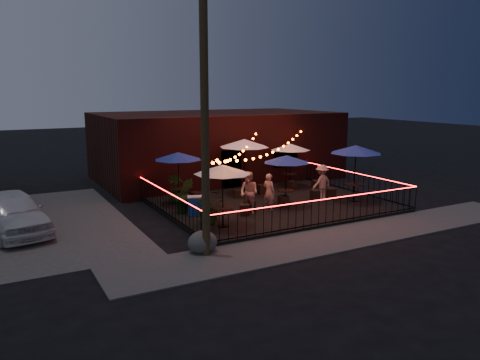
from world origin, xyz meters
The scene contains 36 objects.
ground centered at (0.00, 0.00, 0.00)m, with size 110.00×110.00×0.00m, color black.
patio centered at (0.00, 2.00, 0.07)m, with size 10.00×8.00×0.15m, color black.
sidewalk centered at (0.00, -3.25, 0.03)m, with size 18.00×2.50×0.05m, color #454240.
brick_building centered at (1.00, 9.99, 2.00)m, with size 14.00×8.00×4.00m.
utility_pole centered at (-5.40, -2.60, 4.00)m, with size 0.26×0.26×8.00m, color #352815.
fence_front centered at (0.00, -2.00, 0.66)m, with size 10.00×0.04×1.04m.
fence_left centered at (-5.00, 2.00, 0.66)m, with size 0.04×8.00×1.04m.
fence_right centered at (5.00, 2.00, 0.66)m, with size 0.04×8.00×1.04m.
festoon_lights centered at (-1.01, 1.70, 2.52)m, with size 10.02×8.72×1.32m.
cafe_table_0 centered at (-3.66, -0.30, 2.36)m, with size 2.81×2.81×2.42m.
cafe_table_1 centered at (-3.80, 3.97, 2.35)m, with size 2.37×2.37×2.41m.
cafe_table_2 centered at (0.33, 1.29, 2.27)m, with size 2.46×2.46×2.32m.
cafe_table_3 centered at (-0.07, 4.47, 2.69)m, with size 2.67×2.67×2.78m.
cafe_table_4 centered at (3.73, 0.55, 2.58)m, with size 3.14×3.14×2.67m.
cafe_table_5 centered at (2.95, 4.77, 2.30)m, with size 2.49×2.49×2.35m.
bistro_chair_0 centered at (-3.72, 0.69, 0.37)m, with size 0.37×0.37×0.43m, color black.
bistro_chair_1 centered at (-2.11, 0.74, 0.38)m, with size 0.40×0.40×0.47m, color black.
bistro_chair_2 centered at (-3.85, 3.90, 0.35)m, with size 0.34×0.34×0.40m, color black.
bistro_chair_3 centered at (-3.02, 3.91, 0.39)m, with size 0.41×0.41×0.49m, color black.
bistro_chair_4 centered at (-1.56, 1.29, 0.37)m, with size 0.38×0.38×0.45m, color black.
bistro_chair_5 centered at (0.14, 1.19, 0.40)m, with size 0.42×0.42×0.50m, color black.
bistro_chair_6 centered at (-0.85, 3.72, 0.36)m, with size 0.35×0.35×0.41m, color black.
bistro_chair_7 centered at (0.68, 3.96, 0.38)m, with size 0.39×0.39×0.47m, color black.
bistro_chair_8 centered at (2.26, 1.60, 0.39)m, with size 0.40×0.40×0.48m, color black.
bistro_chair_9 centered at (3.17, 1.54, 0.38)m, with size 0.40×0.40×0.47m, color black.
bistro_chair_10 centered at (2.70, 4.19, 0.37)m, with size 0.37×0.37×0.43m, color black.
bistro_chair_11 centered at (4.01, 3.86, 0.36)m, with size 0.35×0.35×0.41m, color black.
patron_a centered at (-0.71, 1.08, 0.96)m, with size 0.59×0.39×1.61m, color tan.
patron_b centered at (-1.80, 0.93, 1.05)m, with size 0.88×0.68×1.80m, color tan.
patron_c centered at (2.50, 1.45, 1.00)m, with size 1.10×0.63×1.70m, color tan.
potted_shrub_a centered at (-3.92, 0.40, 0.83)m, with size 1.23×1.07×1.37m, color #163910.
potted_shrub_b centered at (-4.17, 2.39, 0.90)m, with size 0.83×0.67×1.50m, color #0E4010.
potted_shrub_c centered at (-3.89, 4.21, 0.81)m, with size 0.74×0.74×1.32m, color #16370C.
cooler centered at (-3.94, 1.76, 0.56)m, with size 0.74×0.64×0.82m.
boulder centered at (-5.41, -2.30, 0.37)m, with size 0.95×0.81×0.74m, color #41413C.
car_white centered at (-10.79, 3.12, 0.81)m, with size 1.91×4.75×1.62m, color silver.
Camera 1 is at (-11.40, -15.93, 5.34)m, focal length 35.00 mm.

